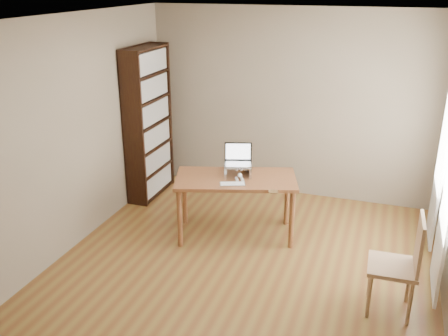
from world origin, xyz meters
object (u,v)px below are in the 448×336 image
desk (236,185)px  laptop (240,159)px  bookshelf (149,123)px  cat (239,169)px  chair (402,262)px  keyboard (232,184)px

desk → laptop: size_ratio=4.13×
laptop → desk: bearing=-107.6°
bookshelf → cat: bookshelf is taller
desk → laptop: (-0.00, 0.14, 0.29)m
chair → bookshelf: bearing=151.5°
keyboard → chair: bearing=-42.1°
laptop → chair: bearing=-47.0°
laptop → cat: bearing=-109.0°
keyboard → cat: 0.34m
chair → keyboard: bearing=157.4°
desk → keyboard: keyboard is taller
desk → chair: (1.88, -0.93, -0.12)m
bookshelf → cat: (1.53, -0.69, -0.23)m
desk → cat: bearing=72.7°
bookshelf → laptop: 1.67m
desk → cat: 0.20m
desk → laptop: bearing=72.4°
desk → keyboard: size_ratio=4.95×
keyboard → cat: bearing=74.0°
desk → keyboard: bearing=-99.8°
desk → cat: (-0.00, 0.11, 0.17)m
bookshelf → desk: bookshelf is taller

